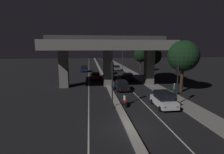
{
  "coord_description": "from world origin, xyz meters",
  "views": [
    {
      "loc": [
        -3.2,
        -13.6,
        6.75
      ],
      "look_at": [
        1.32,
        21.12,
        0.84
      ],
      "focal_mm": 28.0,
      "sensor_mm": 36.0,
      "label": 1
    }
  ],
  "objects_px": {
    "car_grey_fifth": "(116,68)",
    "motorcycle_blue_filtering_mid": "(113,85)",
    "car_dark_blue_third": "(128,76)",
    "car_dark_red_lead_oncoming": "(95,76)",
    "pedestrian_on_sidewalk": "(174,89)",
    "motorcycle_red_filtering_near": "(125,100)",
    "street_lamp": "(122,53)",
    "traffic_light_left_of_median": "(112,76)",
    "car_black_fourth": "(109,70)",
    "car_white_lead": "(164,99)",
    "car_black_second": "(121,85)",
    "motorcycle_black_filtering_far": "(110,77)",
    "traffic_light_right_of_median": "(177,78)",
    "car_dark_blue_second_oncoming": "(84,69)"
  },
  "relations": [
    {
      "from": "motorcycle_red_filtering_near",
      "to": "motorcycle_black_filtering_far",
      "type": "relative_size",
      "value": 1.03
    },
    {
      "from": "traffic_light_left_of_median",
      "to": "motorcycle_red_filtering_near",
      "type": "xyz_separation_m",
      "value": [
        1.59,
        0.76,
        -3.04
      ]
    },
    {
      "from": "street_lamp",
      "to": "motorcycle_blue_filtering_mid",
      "type": "distance_m",
      "value": 26.36
    },
    {
      "from": "car_dark_blue_third",
      "to": "motorcycle_blue_filtering_mid",
      "type": "height_order",
      "value": "car_dark_blue_third"
    },
    {
      "from": "street_lamp",
      "to": "car_dark_red_lead_oncoming",
      "type": "relative_size",
      "value": 2.21
    },
    {
      "from": "car_dark_blue_second_oncoming",
      "to": "pedestrian_on_sidewalk",
      "type": "distance_m",
      "value": 30.13
    },
    {
      "from": "car_grey_fifth",
      "to": "motorcycle_red_filtering_near",
      "type": "bearing_deg",
      "value": 173.53
    },
    {
      "from": "car_black_second",
      "to": "pedestrian_on_sidewalk",
      "type": "height_order",
      "value": "pedestrian_on_sidewalk"
    },
    {
      "from": "car_grey_fifth",
      "to": "motorcycle_black_filtering_far",
      "type": "xyz_separation_m",
      "value": [
        -3.78,
        -15.26,
        -0.17
      ]
    },
    {
      "from": "car_dark_blue_third",
      "to": "car_dark_red_lead_oncoming",
      "type": "distance_m",
      "value": 6.99
    },
    {
      "from": "car_white_lead",
      "to": "car_black_second",
      "type": "bearing_deg",
      "value": 20.94
    },
    {
      "from": "motorcycle_black_filtering_far",
      "to": "car_white_lead",
      "type": "bearing_deg",
      "value": -163.45
    },
    {
      "from": "motorcycle_black_filtering_far",
      "to": "pedestrian_on_sidewalk",
      "type": "relative_size",
      "value": 1.17
    },
    {
      "from": "motorcycle_blue_filtering_mid",
      "to": "motorcycle_black_filtering_far",
      "type": "bearing_deg",
      "value": -5.65
    },
    {
      "from": "motorcycle_black_filtering_far",
      "to": "car_grey_fifth",
      "type": "bearing_deg",
      "value": -10.36
    },
    {
      "from": "car_white_lead",
      "to": "motorcycle_black_filtering_far",
      "type": "distance_m",
      "value": 18.2
    },
    {
      "from": "car_black_fourth",
      "to": "motorcycle_red_filtering_near",
      "type": "height_order",
      "value": "car_black_fourth"
    },
    {
      "from": "car_dark_blue_third",
      "to": "car_grey_fifth",
      "type": "relative_size",
      "value": 0.97
    },
    {
      "from": "pedestrian_on_sidewalk",
      "to": "car_black_fourth",
      "type": "bearing_deg",
      "value": 107.3
    },
    {
      "from": "car_black_fourth",
      "to": "car_dark_red_lead_oncoming",
      "type": "distance_m",
      "value": 8.65
    },
    {
      "from": "traffic_light_left_of_median",
      "to": "traffic_light_right_of_median",
      "type": "distance_m",
      "value": 7.56
    },
    {
      "from": "street_lamp",
      "to": "car_dark_blue_third",
      "type": "height_order",
      "value": "street_lamp"
    },
    {
      "from": "car_grey_fifth",
      "to": "pedestrian_on_sidewalk",
      "type": "relative_size",
      "value": 2.7
    },
    {
      "from": "pedestrian_on_sidewalk",
      "to": "car_dark_blue_third",
      "type": "bearing_deg",
      "value": 106.14
    },
    {
      "from": "traffic_light_right_of_median",
      "to": "car_dark_blue_third",
      "type": "distance_m",
      "value": 17.47
    },
    {
      "from": "car_black_second",
      "to": "pedestrian_on_sidewalk",
      "type": "bearing_deg",
      "value": -122.11
    },
    {
      "from": "car_dark_blue_third",
      "to": "pedestrian_on_sidewalk",
      "type": "xyz_separation_m",
      "value": [
        3.76,
        -13.0,
        0.24
      ]
    },
    {
      "from": "motorcycle_red_filtering_near",
      "to": "motorcycle_black_filtering_far",
      "type": "height_order",
      "value": "motorcycle_red_filtering_near"
    },
    {
      "from": "car_black_fourth",
      "to": "traffic_light_right_of_median",
      "type": "bearing_deg",
      "value": -169.91
    },
    {
      "from": "car_dark_red_lead_oncoming",
      "to": "pedestrian_on_sidewalk",
      "type": "distance_m",
      "value": 17.77
    },
    {
      "from": "car_black_second",
      "to": "car_black_fourth",
      "type": "bearing_deg",
      "value": 0.24
    },
    {
      "from": "motorcycle_red_filtering_near",
      "to": "motorcycle_black_filtering_far",
      "type": "bearing_deg",
      "value": -0.7
    },
    {
      "from": "motorcycle_red_filtering_near",
      "to": "traffic_light_left_of_median",
      "type": "bearing_deg",
      "value": 115.62
    },
    {
      "from": "traffic_light_left_of_median",
      "to": "car_black_fourth",
      "type": "xyz_separation_m",
      "value": [
        2.59,
        26.16,
        -2.77
      ]
    },
    {
      "from": "motorcycle_red_filtering_near",
      "to": "motorcycle_blue_filtering_mid",
      "type": "relative_size",
      "value": 1.07
    },
    {
      "from": "car_white_lead",
      "to": "car_black_fourth",
      "type": "distance_m",
      "value": 26.77
    },
    {
      "from": "car_white_lead",
      "to": "car_grey_fifth",
      "type": "relative_size",
      "value": 0.9
    },
    {
      "from": "street_lamp",
      "to": "car_grey_fifth",
      "type": "height_order",
      "value": "street_lamp"
    },
    {
      "from": "car_dark_red_lead_oncoming",
      "to": "pedestrian_on_sidewalk",
      "type": "height_order",
      "value": "pedestrian_on_sidewalk"
    },
    {
      "from": "car_black_fourth",
      "to": "motorcycle_red_filtering_near",
      "type": "distance_m",
      "value": 25.42
    },
    {
      "from": "traffic_light_left_of_median",
      "to": "motorcycle_black_filtering_far",
      "type": "relative_size",
      "value": 2.82
    },
    {
      "from": "car_black_second",
      "to": "car_dark_red_lead_oncoming",
      "type": "relative_size",
      "value": 1.18
    },
    {
      "from": "street_lamp",
      "to": "car_white_lead",
      "type": "distance_m",
      "value": 35.35
    },
    {
      "from": "car_grey_fifth",
      "to": "motorcycle_blue_filtering_mid",
      "type": "xyz_separation_m",
      "value": [
        -4.11,
        -23.17,
        -0.19
      ]
    },
    {
      "from": "motorcycle_blue_filtering_mid",
      "to": "motorcycle_black_filtering_far",
      "type": "relative_size",
      "value": 0.96
    },
    {
      "from": "traffic_light_left_of_median",
      "to": "motorcycle_red_filtering_near",
      "type": "bearing_deg",
      "value": 25.67
    },
    {
      "from": "car_grey_fifth",
      "to": "motorcycle_blue_filtering_mid",
      "type": "height_order",
      "value": "car_grey_fifth"
    },
    {
      "from": "car_black_fourth",
      "to": "motorcycle_blue_filtering_mid",
      "type": "xyz_separation_m",
      "value": [
        -1.15,
        -16.75,
        -0.31
      ]
    },
    {
      "from": "car_black_fourth",
      "to": "car_dark_blue_second_oncoming",
      "type": "distance_m",
      "value": 8.22
    },
    {
      "from": "traffic_light_left_of_median",
      "to": "street_lamp",
      "type": "bearing_deg",
      "value": 77.7
    }
  ]
}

